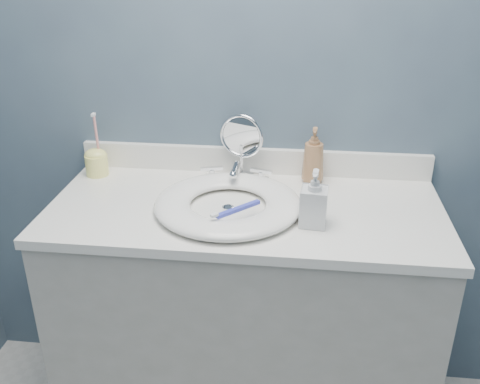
# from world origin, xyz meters

# --- Properties ---
(back_wall) EXTENTS (2.20, 0.02, 2.40)m
(back_wall) POSITION_xyz_m (0.00, 1.25, 1.20)
(back_wall) COLOR #405061
(back_wall) RESTS_ON ground
(vanity_cabinet) EXTENTS (1.20, 0.55, 0.85)m
(vanity_cabinet) POSITION_xyz_m (0.00, 0.97, 0.42)
(vanity_cabinet) COLOR #B9B2A9
(vanity_cabinet) RESTS_ON ground
(countertop) EXTENTS (1.22, 0.57, 0.03)m
(countertop) POSITION_xyz_m (0.00, 0.97, 0.86)
(countertop) COLOR white
(countertop) RESTS_ON vanity_cabinet
(backsplash) EXTENTS (1.22, 0.02, 0.09)m
(backsplash) POSITION_xyz_m (0.00, 1.24, 0.93)
(backsplash) COLOR white
(backsplash) RESTS_ON countertop
(basin) EXTENTS (0.45, 0.45, 0.04)m
(basin) POSITION_xyz_m (-0.05, 0.94, 0.90)
(basin) COLOR white
(basin) RESTS_ON countertop
(drain) EXTENTS (0.04, 0.04, 0.01)m
(drain) POSITION_xyz_m (-0.05, 0.94, 0.88)
(drain) COLOR silver
(drain) RESTS_ON countertop
(faucet) EXTENTS (0.25, 0.13, 0.07)m
(faucet) POSITION_xyz_m (-0.05, 1.14, 0.91)
(faucet) COLOR silver
(faucet) RESTS_ON countertop
(makeup_mirror) EXTENTS (0.15, 0.09, 0.23)m
(makeup_mirror) POSITION_xyz_m (-0.04, 1.19, 1.00)
(makeup_mirror) COLOR silver
(makeup_mirror) RESTS_ON countertop
(soap_bottle_amber) EXTENTS (0.08, 0.08, 0.19)m
(soap_bottle_amber) POSITION_xyz_m (0.21, 1.18, 0.98)
(soap_bottle_amber) COLOR #9B6C46
(soap_bottle_amber) RESTS_ON countertop
(soap_bottle_clear) EXTENTS (0.08, 0.08, 0.17)m
(soap_bottle_clear) POSITION_xyz_m (0.21, 0.88, 0.96)
(soap_bottle_clear) COLOR silver
(soap_bottle_clear) RESTS_ON countertop
(toothbrush_holder) EXTENTS (0.08, 0.08, 0.22)m
(toothbrush_holder) POSITION_xyz_m (-0.54, 1.16, 0.93)
(toothbrush_holder) COLOR #FFF97F
(toothbrush_holder) RESTS_ON countertop
(toothbrush_lying) EXTENTS (0.13, 0.13, 0.02)m
(toothbrush_lying) POSITION_xyz_m (-0.01, 0.86, 0.92)
(toothbrush_lying) COLOR #353EBE
(toothbrush_lying) RESTS_ON basin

